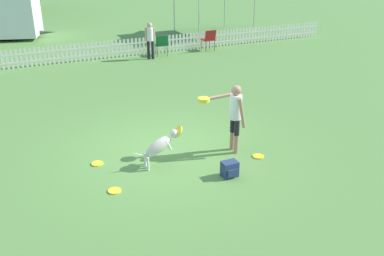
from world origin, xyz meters
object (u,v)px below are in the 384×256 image
(handler_person, at_px, (233,111))
(spectator_standing, at_px, (150,38))
(frisbee_midfield, at_px, (115,191))
(backpack_on_grass, at_px, (230,169))
(leaping_dog, at_px, (161,145))
(folding_chair_blue_left, at_px, (161,43))
(folding_chair_center, at_px, (209,38))
(frisbee_near_dog, at_px, (97,163))
(frisbee_near_handler, at_px, (258,156))

(handler_person, bearing_deg, spectator_standing, -5.64)
(frisbee_midfield, height_order, backpack_on_grass, backpack_on_grass)
(frisbee_midfield, bearing_deg, leaping_dog, 26.74)
(folding_chair_blue_left, distance_m, spectator_standing, 0.74)
(handler_person, distance_m, folding_chair_center, 9.97)
(handler_person, bearing_deg, folding_chair_blue_left, -9.03)
(frisbee_near_dog, bearing_deg, spectator_standing, 63.02)
(leaping_dog, relative_size, frisbee_near_handler, 4.29)
(handler_person, relative_size, folding_chair_center, 1.73)
(frisbee_near_handler, relative_size, folding_chair_blue_left, 0.29)
(frisbee_midfield, bearing_deg, folding_chair_center, 54.39)
(leaping_dog, xyz_separation_m, frisbee_near_dog, (-1.27, 0.65, -0.49))
(folding_chair_center, xyz_separation_m, spectator_standing, (-2.85, -0.29, 0.33))
(frisbee_near_handler, height_order, frisbee_near_dog, same)
(leaping_dog, xyz_separation_m, folding_chair_blue_left, (3.47, 9.07, 0.04))
(spectator_standing, bearing_deg, folding_chair_blue_left, -142.65)
(frisbee_near_dog, xyz_separation_m, frisbee_midfield, (0.05, -1.26, 0.00))
(frisbee_near_handler, bearing_deg, frisbee_midfield, -178.80)
(leaping_dog, bearing_deg, spectator_standing, 163.53)
(frisbee_midfield, xyz_separation_m, spectator_standing, (4.10, 9.41, 0.88))
(frisbee_near_handler, relative_size, spectator_standing, 0.18)
(backpack_on_grass, bearing_deg, handler_person, 58.48)
(frisbee_near_dog, xyz_separation_m, folding_chair_blue_left, (4.74, 8.43, 0.53))
(leaping_dog, distance_m, backpack_on_grass, 1.57)
(backpack_on_grass, height_order, spectator_standing, spectator_standing)
(frisbee_near_dog, distance_m, folding_chair_blue_left, 9.68)
(backpack_on_grass, bearing_deg, folding_chair_center, 65.59)
(handler_person, relative_size, folding_chair_blue_left, 1.80)
(frisbee_near_dog, bearing_deg, frisbee_near_handler, -19.09)
(frisbee_near_handler, height_order, spectator_standing, spectator_standing)
(backpack_on_grass, bearing_deg, folding_chair_blue_left, 77.00)
(leaping_dog, relative_size, frisbee_near_dog, 4.29)
(handler_person, height_order, frisbee_near_handler, handler_person)
(handler_person, relative_size, frisbee_midfield, 6.11)
(backpack_on_grass, distance_m, spectator_standing, 10.01)
(frisbee_near_handler, xyz_separation_m, backpack_on_grass, (-1.03, -0.50, 0.15))
(frisbee_near_dog, relative_size, folding_chair_blue_left, 0.29)
(frisbee_near_dog, height_order, folding_chair_center, folding_chair_center)
(frisbee_midfield, distance_m, folding_chair_blue_left, 10.77)
(leaping_dog, distance_m, frisbee_near_dog, 1.50)
(handler_person, relative_size, leaping_dog, 1.42)
(handler_person, bearing_deg, leaping_dog, 90.44)
(frisbee_near_dog, height_order, frisbee_midfield, same)
(leaping_dog, relative_size, spectator_standing, 0.76)
(folding_chair_blue_left, bearing_deg, spectator_standing, 33.91)
(leaping_dog, xyz_separation_m, backpack_on_grass, (1.14, -1.04, -0.33))
(frisbee_near_dog, distance_m, backpack_on_grass, 2.94)
(frisbee_near_handler, height_order, folding_chair_center, folding_chair_center)
(leaping_dog, distance_m, frisbee_near_handler, 2.28)
(spectator_standing, bearing_deg, frisbee_midfield, 78.70)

